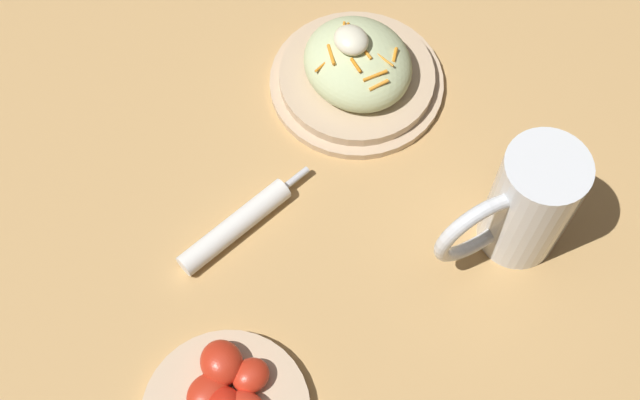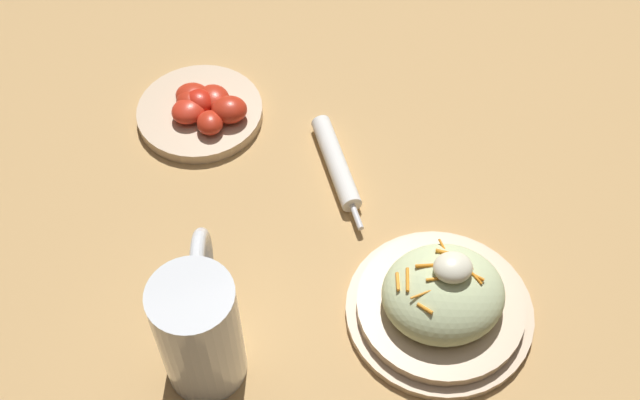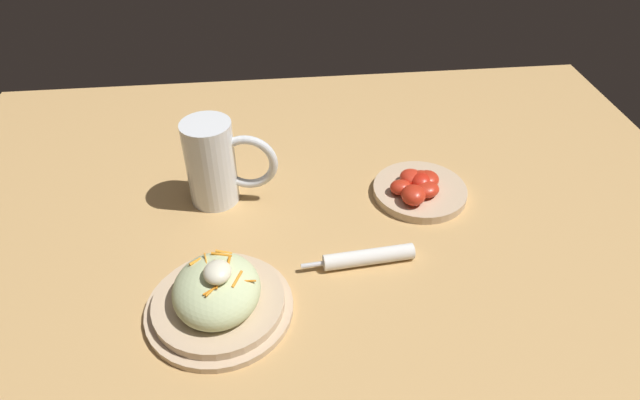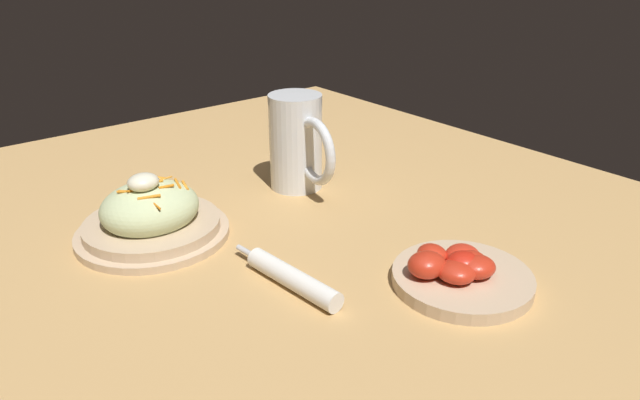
# 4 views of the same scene
# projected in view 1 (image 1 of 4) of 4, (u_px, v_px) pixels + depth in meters

# --- Properties ---
(ground_plane) EXTENTS (1.43, 1.43, 0.00)m
(ground_plane) POSITION_uv_depth(u_px,v_px,m) (252.00, 169.00, 0.96)
(ground_plane) COLOR tan
(salad_plate) EXTENTS (0.21, 0.21, 0.10)m
(salad_plate) POSITION_uv_depth(u_px,v_px,m) (357.00, 71.00, 0.99)
(salad_plate) COLOR #D1B28E
(salad_plate) RESTS_ON ground_plane
(beer_mug) EXTENTS (0.09, 0.16, 0.16)m
(beer_mug) POSITION_uv_depth(u_px,v_px,m) (526.00, 206.00, 0.86)
(beer_mug) COLOR white
(beer_mug) RESTS_ON ground_plane
(napkin_roll) EXTENTS (0.04, 0.18, 0.03)m
(napkin_roll) POSITION_uv_depth(u_px,v_px,m) (236.00, 225.00, 0.92)
(napkin_roll) COLOR white
(napkin_roll) RESTS_ON ground_plane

